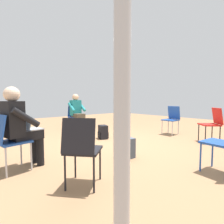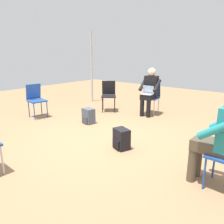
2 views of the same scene
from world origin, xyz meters
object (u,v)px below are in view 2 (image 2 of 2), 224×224
(person_in_teal, at_px, (221,134))
(backpack_near_laptop_user, at_px, (122,140))
(backpack_by_empty_chair, at_px, (89,117))
(chair_east, at_px, (152,95))
(person_with_laptop, at_px, (150,89))
(chair_northeast, at_px, (109,94))
(chair_north, at_px, (36,98))

(person_in_teal, relative_size, backpack_near_laptop_user, 3.44)
(backpack_near_laptop_user, bearing_deg, backpack_by_empty_chair, 67.05)
(chair_east, xyz_separation_m, backpack_near_laptop_user, (-2.38, -0.81, -0.34))
(person_in_teal, relative_size, backpack_by_empty_chair, 3.44)
(person_with_laptop, bearing_deg, chair_east, -90.00)
(chair_east, xyz_separation_m, backpack_by_empty_chair, (-1.76, 0.66, -0.34))
(person_with_laptop, distance_m, person_in_teal, 3.31)
(chair_northeast, xyz_separation_m, backpack_near_laptop_user, (-1.83, -1.88, -0.34))
(chair_east, distance_m, chair_north, 3.06)
(person_with_laptop, relative_size, backpack_near_laptop_user, 3.44)
(chair_east, bearing_deg, person_with_laptop, 90.00)
(chair_east, height_order, backpack_by_empty_chair, chair_east)
(chair_east, xyz_separation_m, chair_northeast, (-0.55, 1.08, 0.00))
(chair_east, distance_m, backpack_by_empty_chair, 1.91)
(backpack_near_laptop_user, bearing_deg, chair_east, 18.70)
(chair_northeast, height_order, backpack_near_laptop_user, chair_northeast)
(person_in_teal, xyz_separation_m, backpack_near_laptop_user, (0.12, 1.57, -0.54))
(person_with_laptop, distance_m, backpack_near_laptop_user, 2.41)
(person_with_laptop, bearing_deg, backpack_near_laptop_user, 100.29)
(chair_east, height_order, person_in_teal, person_in_teal)
(person_in_teal, bearing_deg, chair_northeast, 62.66)
(person_with_laptop, bearing_deg, chair_northeast, 10.21)
(person_with_laptop, distance_m, backpack_by_empty_chair, 1.82)
(chair_north, xyz_separation_m, person_in_teal, (-0.26, -4.46, 0.20))
(chair_east, relative_size, backpack_near_laptop_user, 2.36)
(chair_east, height_order, chair_northeast, same)
(person_with_laptop, height_order, backpack_near_laptop_user, person_with_laptop)
(chair_northeast, distance_m, person_with_laptop, 1.19)
(person_in_teal, height_order, backpack_by_empty_chair, person_in_teal)
(chair_north, relative_size, backpack_near_laptop_user, 2.36)
(chair_northeast, height_order, chair_north, same)
(chair_north, height_order, backpack_by_empty_chair, chair_north)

